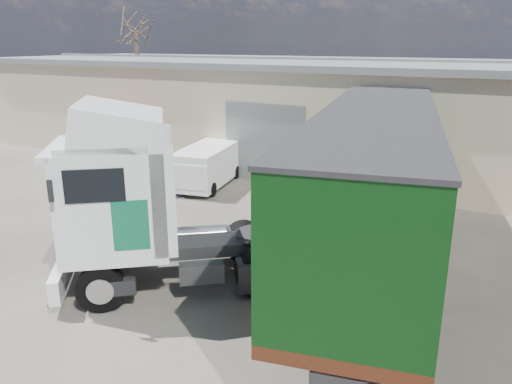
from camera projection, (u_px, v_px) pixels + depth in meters
The scene contains 8 objects.
ground at pixel (164, 275), 13.98m from camera, with size 120.00×120.00×0.00m, color #292621.
warehouse at pixel (251, 105), 29.40m from camera, with size 30.60×12.60×5.42m.
bare_tree at pixel (135, 18), 36.70m from camera, with size 4.00×4.00×9.60m.
tractor_unit at pixel (154, 211), 12.92m from camera, with size 7.35×6.67×4.93m.
box_trailer at pixel (375, 174), 13.74m from camera, with size 5.60×13.99×4.55m.
panel_van at pixel (206, 167), 22.18m from camera, with size 2.58×4.62×1.78m.
orange_skip at pixel (129, 151), 26.16m from camera, with size 2.93×2.07×1.70m.
gravel_heap at pixel (129, 175), 22.51m from camera, with size 6.96×6.54×1.06m.
Camera 1 is at (8.31, -9.95, 6.29)m, focal length 35.00 mm.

